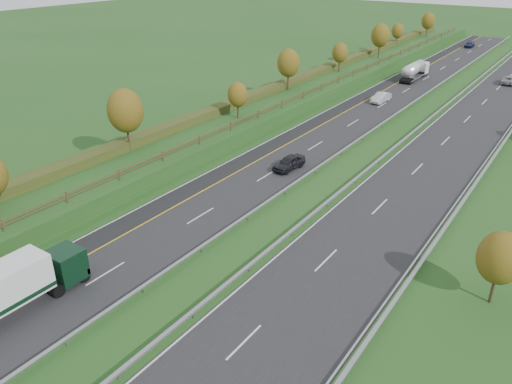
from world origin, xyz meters
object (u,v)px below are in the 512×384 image
(car_silver_mid, at_px, (381,97))
(car_oncoming, at_px, (509,80))
(car_dark_near, at_px, (289,163))
(road_tanker, at_px, (415,70))
(car_small_far, at_px, (470,45))

(car_silver_mid, bearing_deg, car_oncoming, 63.40)
(car_dark_near, bearing_deg, car_oncoming, 83.24)
(road_tanker, xyz_separation_m, car_dark_near, (3.01, -54.65, -1.00))
(car_silver_mid, bearing_deg, road_tanker, 96.56)
(car_silver_mid, relative_size, car_oncoming, 0.90)
(road_tanker, bearing_deg, car_silver_mid, -87.37)
(car_dark_near, height_order, car_silver_mid, car_silver_mid)
(road_tanker, height_order, car_oncoming, road_tanker)
(road_tanker, xyz_separation_m, car_small_far, (0.09, 45.23, -1.11))
(car_dark_near, distance_m, car_small_far, 99.92)
(road_tanker, xyz_separation_m, car_silver_mid, (0.93, -20.30, -1.00))
(car_silver_mid, height_order, car_small_far, car_silver_mid)
(road_tanker, bearing_deg, car_oncoming, 21.57)
(car_silver_mid, relative_size, car_small_far, 1.02)
(road_tanker, relative_size, car_oncoming, 2.00)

